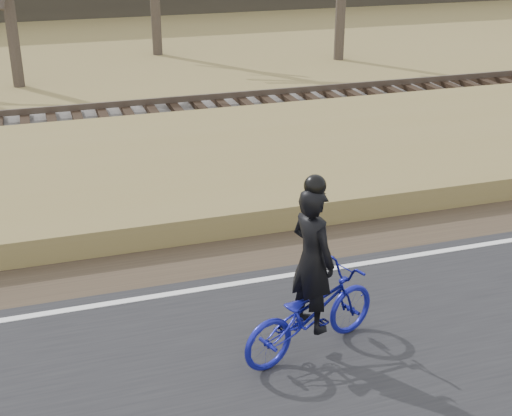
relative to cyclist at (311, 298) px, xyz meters
name	(u,v)px	position (x,y,z in m)	size (l,w,h in m)	color
ground	(90,318)	(-2.54, 1.68, -0.80)	(120.00, 120.00, 0.00)	olive
edge_line	(88,307)	(-2.54, 1.88, -0.73)	(120.00, 0.12, 0.01)	silver
shoulder	(82,277)	(-2.54, 2.88, -0.78)	(120.00, 1.60, 0.04)	#473A2B
embankment	(66,194)	(-2.54, 5.88, -0.58)	(120.00, 5.00, 0.44)	olive
ballast	(54,136)	(-2.54, 9.68, -0.57)	(120.00, 3.00, 0.45)	slate
railroad	(52,123)	(-2.54, 9.68, -0.27)	(120.00, 2.40, 0.29)	black
cyclist	(311,298)	(0.00, 0.00, 0.00)	(2.13, 1.32, 2.33)	navy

